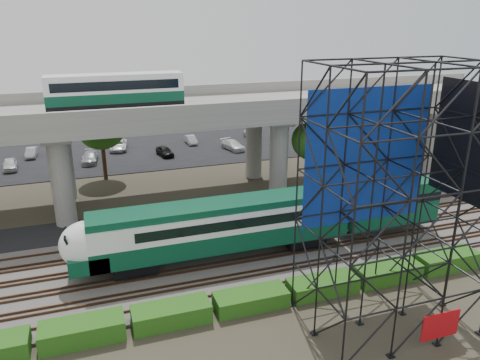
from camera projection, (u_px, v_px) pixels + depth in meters
name	position (u px, v px, depth m)	size (l,w,h in m)	color
ground	(217.00, 275.00, 32.82)	(140.00, 140.00, 0.00)	#474233
ballast_bed	(209.00, 261.00, 34.57)	(90.00, 12.00, 0.20)	slate
service_road	(184.00, 218.00, 42.19)	(90.00, 5.00, 0.08)	black
parking_lot	(147.00, 151.00, 63.21)	(90.00, 18.00, 0.08)	black
harbor_water	(129.00, 120.00, 82.90)	(140.00, 40.00, 0.03)	slate
rail_tracks	(209.00, 259.00, 34.51)	(90.00, 9.52, 0.16)	#472D1E
commuter_train	(251.00, 221.00, 34.65)	(29.30, 3.06, 4.30)	black
overpass	(165.00, 117.00, 44.33)	(80.00, 12.00, 12.40)	#9E9B93
scaffold_tower	(395.00, 203.00, 25.66)	(9.36, 6.36, 15.00)	black
hedge_strip	(251.00, 299.00, 29.09)	(34.60, 1.80, 1.20)	#1F4F12
trees	(121.00, 147.00, 44.03)	(40.94, 16.94, 7.69)	#382314
parked_cars	(149.00, 147.00, 62.68)	(34.78, 9.80, 1.31)	silver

